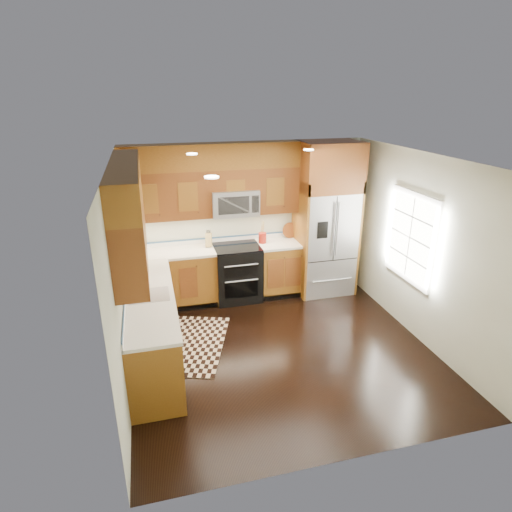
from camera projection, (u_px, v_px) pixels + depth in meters
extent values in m
plane|color=black|center=(281.00, 348.00, 5.95)|extent=(4.00, 4.00, 0.00)
cube|color=silver|center=(247.00, 219.00, 7.28)|extent=(4.00, 0.02, 2.60)
cube|color=silver|center=(121.00, 278.00, 5.01)|extent=(0.02, 4.00, 2.60)
cube|color=silver|center=(420.00, 248.00, 5.95)|extent=(0.02, 4.00, 2.60)
cube|color=white|center=(411.00, 237.00, 6.09)|extent=(0.04, 1.10, 1.30)
cube|color=white|center=(410.00, 237.00, 6.09)|extent=(0.02, 0.95, 1.15)
cube|color=#92591C|center=(174.00, 280.00, 7.01)|extent=(1.37, 0.60, 0.90)
cube|color=#92591C|center=(278.00, 269.00, 7.44)|extent=(0.72, 0.60, 0.90)
cube|color=#92591C|center=(153.00, 329.00, 5.57)|extent=(0.60, 2.40, 0.90)
cube|color=white|center=(217.00, 249.00, 7.02)|extent=(2.85, 0.62, 0.04)
cube|color=white|center=(149.00, 297.00, 5.40)|extent=(0.62, 2.40, 0.04)
cube|color=brown|center=(214.00, 193.00, 6.81)|extent=(2.85, 0.33, 0.75)
cube|color=brown|center=(131.00, 229.00, 5.04)|extent=(0.33, 2.40, 0.75)
cube|color=#92591C|center=(212.00, 156.00, 6.60)|extent=(2.85, 0.33, 0.40)
cube|color=#92591C|center=(125.00, 181.00, 4.83)|extent=(0.33, 2.40, 0.40)
cube|color=black|center=(237.00, 273.00, 7.23)|extent=(0.76, 0.64, 0.92)
cube|color=black|center=(237.00, 247.00, 7.06)|extent=(0.76, 0.60, 0.02)
cube|color=black|center=(241.00, 272.00, 6.89)|extent=(0.55, 0.01, 0.18)
cube|color=black|center=(241.00, 290.00, 7.01)|extent=(0.55, 0.01, 0.28)
cylinder|color=#B2B2B7|center=(241.00, 266.00, 6.82)|extent=(0.55, 0.02, 0.02)
cylinder|color=#B2B2B7|center=(242.00, 281.00, 6.92)|extent=(0.55, 0.02, 0.02)
cube|color=#B2B2B7|center=(234.00, 202.00, 6.91)|extent=(0.76, 0.40, 0.42)
cube|color=black|center=(234.00, 205.00, 6.72)|extent=(0.50, 0.01, 0.28)
cube|color=#B2B2B7|center=(325.00, 242.00, 7.40)|extent=(0.90, 0.74, 1.80)
cube|color=black|center=(335.00, 229.00, 6.93)|extent=(0.01, 0.01, 1.08)
cube|color=black|center=(323.00, 230.00, 6.88)|extent=(0.18, 0.01, 0.28)
cube|color=#92591C|center=(299.00, 239.00, 7.25)|extent=(0.04, 0.74, 2.00)
cube|color=#92591C|center=(350.00, 234.00, 7.47)|extent=(0.04, 0.74, 2.00)
cube|color=brown|center=(329.00, 166.00, 6.93)|extent=(0.98, 0.74, 0.80)
cube|color=#B2B2B7|center=(149.00, 295.00, 5.39)|extent=(0.50, 0.42, 0.02)
cylinder|color=#B2B2B7|center=(132.00, 280.00, 5.49)|extent=(0.02, 0.02, 0.28)
torus|color=#B2B2B7|center=(130.00, 272.00, 5.37)|extent=(0.18, 0.02, 0.18)
cube|color=black|center=(191.00, 344.00, 6.05)|extent=(1.34, 1.73, 0.01)
cube|color=#A2894F|center=(209.00, 240.00, 7.05)|extent=(0.13, 0.16, 0.22)
cylinder|color=maroon|center=(262.00, 238.00, 7.21)|extent=(0.16, 0.16, 0.18)
cylinder|color=brown|center=(290.00, 237.00, 7.49)|extent=(0.28, 0.28, 0.02)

